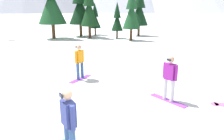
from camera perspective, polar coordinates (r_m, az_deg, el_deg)
snowboarder_foreground at (r=5.03m, az=-11.53°, el=-13.83°), size 1.19×1.35×1.73m
snowboarder_midground at (r=8.17m, az=15.28°, el=-2.06°), size 1.34×1.27×1.74m
snowboarder_background at (r=10.47m, az=-8.71°, el=2.33°), size 0.85×1.47×1.73m
pine_tree_broad at (r=23.46m, az=5.31°, el=15.64°), size 1.89×1.89×5.82m
pine_tree_young at (r=27.19m, az=-8.65°, el=16.88°), size 2.81×2.81×6.91m
pine_tree_slender at (r=25.68m, az=-16.07°, el=17.42°), size 3.15×3.15×7.67m
pine_tree_short at (r=25.48m, az=-6.21°, el=16.37°), size 2.08×2.08×6.40m
pine_tree_leaning at (r=28.51m, az=-4.61°, el=13.90°), size 1.53×1.53×4.12m
pine_tree_tall at (r=27.61m, az=7.38°, el=15.94°), size 2.30×2.30×6.06m
pine_tree_twin at (r=25.00m, az=1.40°, el=13.62°), size 1.36×1.36×4.13m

